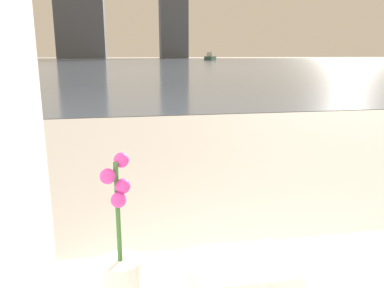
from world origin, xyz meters
name	(u,v)px	position (x,y,z in m)	size (l,w,h in m)	color
potted_orchid	(121,265)	(-0.59, 0.91, 0.59)	(0.11, 0.11, 0.40)	silver
towel_stack	(243,274)	(-0.25, 0.91, 0.53)	(0.27, 0.21, 0.08)	white
harbor_water	(125,62)	(0.00, 62.00, 0.01)	(180.00, 110.00, 0.01)	slate
harbor_boat_0	(210,57)	(17.18, 75.59, 0.58)	(3.26, 4.49, 1.61)	#335647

